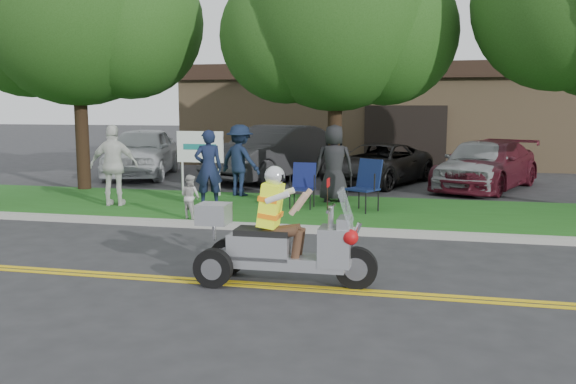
% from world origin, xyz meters
% --- Properties ---
extents(ground, '(120.00, 120.00, 0.00)m').
position_xyz_m(ground, '(0.00, 0.00, 0.00)').
color(ground, '#28282B').
rests_on(ground, ground).
extents(centerline_near, '(60.00, 0.10, 0.01)m').
position_xyz_m(centerline_near, '(0.00, -0.58, 0.01)').
color(centerline_near, gold).
rests_on(centerline_near, ground).
extents(centerline_far, '(60.00, 0.10, 0.01)m').
position_xyz_m(centerline_far, '(0.00, -0.42, 0.01)').
color(centerline_far, gold).
rests_on(centerline_far, ground).
extents(curb, '(60.00, 0.25, 0.12)m').
position_xyz_m(curb, '(0.00, 3.05, 0.06)').
color(curb, '#A8A89E').
rests_on(curb, ground).
extents(grass_verge, '(60.00, 4.00, 0.10)m').
position_xyz_m(grass_verge, '(0.00, 5.20, 0.06)').
color(grass_verge, '#1F5516').
rests_on(grass_verge, ground).
extents(commercial_building, '(18.00, 8.20, 4.00)m').
position_xyz_m(commercial_building, '(2.00, 18.98, 2.01)').
color(commercial_building, '#9E7F5B').
rests_on(commercial_building, ground).
extents(tree_left, '(6.62, 5.40, 7.78)m').
position_xyz_m(tree_left, '(-6.44, 7.03, 4.85)').
color(tree_left, '#332114').
rests_on(tree_left, ground).
extents(tree_mid, '(5.88, 4.80, 7.05)m').
position_xyz_m(tree_mid, '(0.55, 7.23, 4.43)').
color(tree_mid, '#332114').
rests_on(tree_mid, ground).
extents(business_sign, '(1.25, 0.06, 1.75)m').
position_xyz_m(business_sign, '(-2.90, 6.60, 1.26)').
color(business_sign, silver).
rests_on(business_sign, ground).
extents(trike_scooter, '(2.46, 0.82, 1.62)m').
position_xyz_m(trike_scooter, '(0.85, -0.36, 0.56)').
color(trike_scooter, black).
rests_on(trike_scooter, ground).
extents(lawn_chair_a, '(0.82, 0.83, 1.13)m').
position_xyz_m(lawn_chair_a, '(1.51, 5.15, 0.74)').
color(lawn_chair_a, black).
rests_on(lawn_chair_a, grass_verge).
extents(lawn_chair_b, '(0.54, 0.56, 1.01)m').
position_xyz_m(lawn_chair_b, '(0.08, 5.26, 0.67)').
color(lawn_chair_b, black).
rests_on(lawn_chair_b, grass_verge).
extents(spectator_adult_left, '(0.75, 0.64, 1.75)m').
position_xyz_m(spectator_adult_left, '(-2.09, 4.98, 0.98)').
color(spectator_adult_left, '#131B36').
rests_on(spectator_adult_left, grass_verge).
extents(spectator_adult_right, '(1.17, 0.67, 1.87)m').
position_xyz_m(spectator_adult_right, '(-4.23, 4.55, 1.04)').
color(spectator_adult_right, silver).
rests_on(spectator_adult_right, grass_verge).
extents(spectator_chair_a, '(1.35, 1.08, 1.82)m').
position_xyz_m(spectator_chair_a, '(-1.86, 6.69, 1.01)').
color(spectator_chair_a, '#141F3A').
rests_on(spectator_chair_a, grass_verge).
extents(spectator_chair_b, '(1.00, 0.75, 1.85)m').
position_xyz_m(spectator_chair_b, '(0.63, 6.25, 1.03)').
color(spectator_chair_b, black).
rests_on(spectator_chair_b, grass_verge).
extents(child_right, '(0.54, 0.50, 0.91)m').
position_xyz_m(child_right, '(-1.91, 3.40, 0.56)').
color(child_right, '#B9B8B3').
rests_on(child_right, grass_verge).
extents(parked_car_far_left, '(3.16, 5.27, 1.68)m').
position_xyz_m(parked_car_far_left, '(-6.67, 10.93, 0.84)').
color(parked_car_far_left, silver).
rests_on(parked_car_far_left, ground).
extents(parked_car_left, '(3.73, 5.64, 1.76)m').
position_xyz_m(parked_car_left, '(-2.04, 10.96, 0.88)').
color(parked_car_left, '#29282B').
rests_on(parked_car_left, ground).
extents(parked_car_mid, '(3.58, 4.95, 1.25)m').
position_xyz_m(parked_car_mid, '(1.34, 10.46, 0.63)').
color(parked_car_mid, black).
rests_on(parked_car_mid, ground).
extents(parked_car_right, '(3.73, 5.14, 1.38)m').
position_xyz_m(parked_car_right, '(4.50, 10.20, 0.69)').
color(parked_car_right, '#4C111D').
rests_on(parked_car_right, ground).
extents(parked_car_far_right, '(3.06, 4.68, 1.48)m').
position_xyz_m(parked_car_far_right, '(4.30, 10.12, 0.74)').
color(parked_car_far_right, '#9D9FA4').
rests_on(parked_car_far_right, ground).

